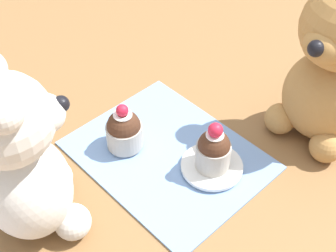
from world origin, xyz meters
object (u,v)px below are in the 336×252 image
teddy_bear_cream (22,162)px  cupcake_near_cream_bear (124,130)px  teddy_bear_tan (332,67)px  saucer_plate (212,166)px  cupcake_near_tan_bear (213,150)px

teddy_bear_cream → cupcake_near_cream_bear: 0.16m
teddy_bear_tan → saucer_plate: (0.05, 0.15, -0.11)m
saucer_plate → cupcake_near_tan_bear: 0.03m
teddy_bear_cream → cupcake_near_cream_bear: bearing=-64.2°
cupcake_near_cream_bear → cupcake_near_tan_bear: cupcake_near_tan_bear is taller
teddy_bear_cream → teddy_bear_tan: teddy_bear_tan is taller
teddy_bear_tan → saucer_plate: bearing=-108.4°
cupcake_near_tan_bear → teddy_bear_tan: bearing=-107.9°
cupcake_near_cream_bear → saucer_plate: (-0.11, -0.05, -0.02)m
cupcake_near_tan_bear → teddy_bear_cream: bearing=66.1°
teddy_bear_tan → teddy_bear_cream: bearing=-111.8°
teddy_bear_cream → saucer_plate: teddy_bear_cream is taller
teddy_bear_cream → cupcake_near_tan_bear: teddy_bear_cream is taller
cupcake_near_cream_bear → cupcake_near_tan_bear: (-0.11, -0.05, 0.01)m
cupcake_near_cream_bear → saucer_plate: cupcake_near_cream_bear is taller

